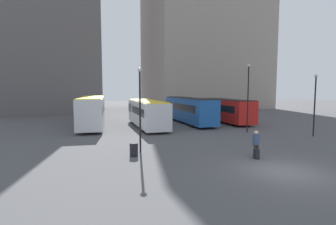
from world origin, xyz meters
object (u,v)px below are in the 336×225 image
(bus_3, at_px, (225,110))
(lamp_post_0, at_px, (140,103))
(bus_2, at_px, (189,109))
(trash_bin, at_px, (134,150))
(bus_1, at_px, (147,113))
(suitcase, at_px, (256,154))
(lamp_post_2, at_px, (248,93))
(traveler, at_px, (256,141))
(bus_0, at_px, (92,110))
(lamp_post_1, at_px, (315,100))

(bus_3, distance_m, lamp_post_0, 18.50)
(bus_2, bearing_deg, trash_bin, 146.35)
(bus_1, distance_m, suitcase, 15.50)
(bus_1, distance_m, bus_3, 10.43)
(bus_1, height_order, bus_3, bus_3)
(lamp_post_2, height_order, trash_bin, lamp_post_2)
(traveler, bearing_deg, trash_bin, 73.69)
(bus_0, bearing_deg, bus_3, -88.49)
(bus_3, xyz_separation_m, lamp_post_1, (2.03, -11.34, 1.65))
(bus_0, xyz_separation_m, lamp_post_0, (2.07, -13.64, 1.49))
(suitcase, relative_size, lamp_post_1, 0.16)
(bus_0, relative_size, suitcase, 13.55)
(bus_2, height_order, bus_3, bus_2)
(suitcase, bearing_deg, bus_2, -6.07)
(lamp_post_2, bearing_deg, traveler, -123.85)
(lamp_post_0, bearing_deg, bus_3, 40.42)
(bus_2, distance_m, lamp_post_2, 9.01)
(lamp_post_1, bearing_deg, lamp_post_2, 138.54)
(bus_2, distance_m, bus_3, 4.69)
(lamp_post_0, xyz_separation_m, lamp_post_2, (11.78, 4.38, 0.52))
(lamp_post_0, relative_size, lamp_post_2, 0.85)
(lamp_post_0, bearing_deg, bus_0, 98.63)
(bus_2, distance_m, suitcase, 17.08)
(suitcase, bearing_deg, bus_0, 30.05)
(bus_2, relative_size, lamp_post_0, 2.07)
(bus_3, bearing_deg, suitcase, 155.38)
(bus_0, xyz_separation_m, bus_3, (16.09, -1.70, -0.21))
(traveler, xyz_separation_m, lamp_post_0, (-6.51, 3.48, 2.32))
(bus_0, relative_size, trash_bin, 14.05)
(traveler, height_order, trash_bin, traveler)
(bus_0, relative_size, lamp_post_1, 2.17)
(bus_1, relative_size, bus_3, 1.08)
(suitcase, relative_size, lamp_post_0, 0.16)
(lamp_post_0, bearing_deg, traveler, -28.11)
(bus_0, relative_size, lamp_post_0, 2.13)
(bus_1, distance_m, trash_bin, 12.83)
(suitcase, distance_m, lamp_post_0, 7.93)
(bus_2, xyz_separation_m, trash_bin, (-10.03, -13.55, -1.28))
(lamp_post_0, xyz_separation_m, lamp_post_1, (16.06, 0.61, -0.05))
(lamp_post_1, distance_m, trash_bin, 16.96)
(traveler, bearing_deg, bus_3, -21.22)
(traveler, height_order, lamp_post_2, lamp_post_2)
(bus_2, height_order, lamp_post_0, lamp_post_0)
(bus_3, bearing_deg, lamp_post_1, -168.25)
(lamp_post_1, bearing_deg, suitcase, -155.34)
(lamp_post_1, bearing_deg, bus_0, 144.28)
(bus_0, bearing_deg, suitcase, -147.17)
(bus_0, relative_size, lamp_post_2, 1.81)
(bus_0, distance_m, lamp_post_1, 22.37)
(bus_2, bearing_deg, bus_3, -97.87)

